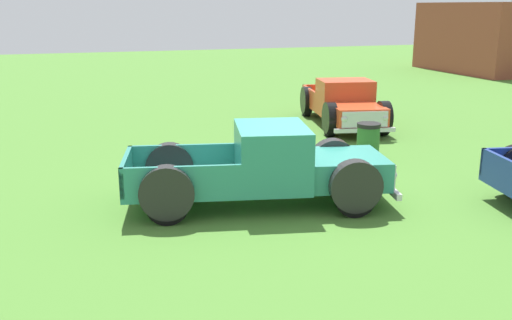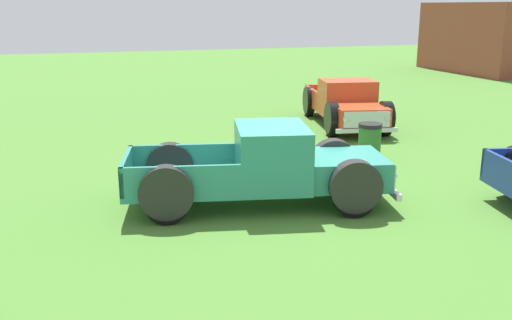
# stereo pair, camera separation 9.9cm
# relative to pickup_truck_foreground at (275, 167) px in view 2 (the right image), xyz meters

# --- Properties ---
(ground_plane) EXTENTS (80.00, 80.00, 0.00)m
(ground_plane) POSITION_rel_pickup_truck_foreground_xyz_m (-0.24, 0.32, -0.74)
(ground_plane) COLOR #477A2D
(pickup_truck_foreground) EXTENTS (2.88, 5.35, 1.56)m
(pickup_truck_foreground) POSITION_rel_pickup_truck_foreground_xyz_m (0.00, 0.00, 0.00)
(pickup_truck_foreground) COLOR #2D8475
(pickup_truck_foreground) RESTS_ON ground_plane
(pickup_truck_behind_right) EXTENTS (5.16, 2.73, 1.50)m
(pickup_truck_behind_right) POSITION_rel_pickup_truck_foreground_xyz_m (-6.22, 4.70, -0.03)
(pickup_truck_behind_right) COLOR #D14723
(pickup_truck_behind_right) RESTS_ON ground_plane
(trash_can) EXTENTS (0.59, 0.59, 0.95)m
(trash_can) POSITION_rel_pickup_truck_foreground_xyz_m (-2.32, 3.35, -0.26)
(trash_can) COLOR #2D6B2D
(trash_can) RESTS_ON ground_plane
(brick_pavilion) EXTENTS (7.52, 5.95, 3.95)m
(brick_pavilion) POSITION_rel_pickup_truck_foreground_xyz_m (-18.07, 20.49, 1.23)
(brick_pavilion) COLOR brown
(brick_pavilion) RESTS_ON ground_plane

